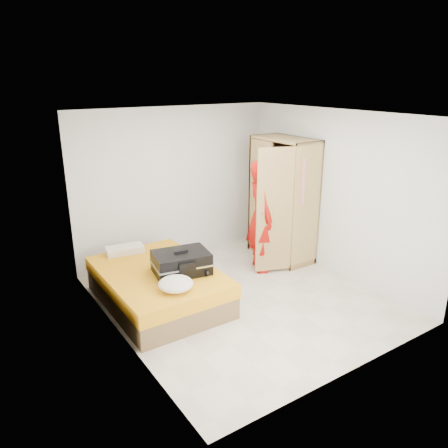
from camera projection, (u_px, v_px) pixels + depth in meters
room at (243, 213)px, 5.92m from camera, size 4.00×4.02×2.60m
bed at (158, 286)px, 6.15m from camera, size 1.42×2.02×0.50m
wardrobe at (282, 203)px, 7.46m from camera, size 1.14×1.20×2.10m
person at (261, 216)px, 7.04m from camera, size 0.64×0.78×1.83m
suitcase at (181, 263)px, 5.95m from camera, size 0.84×0.68×0.32m
round_cushion at (176, 284)px, 5.48m from camera, size 0.44×0.44×0.17m
pillow at (125, 250)px, 6.65m from camera, size 0.59×0.37×0.10m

